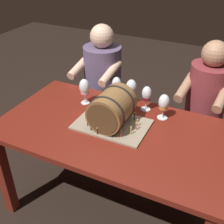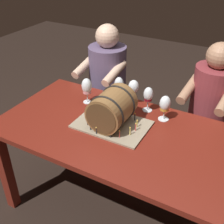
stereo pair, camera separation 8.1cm
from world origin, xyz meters
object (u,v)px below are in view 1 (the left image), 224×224
barrel_cake (112,110)px  person_seated_left (103,93)px  dining_table (114,142)px  wine_glass_white (117,85)px  wine_glass_empty (131,87)px  wine_glass_red (147,95)px  person_seated_right (202,118)px  wine_glass_amber (164,103)px  wine_glass_rose (84,88)px

barrel_cake → person_seated_left: size_ratio=0.40×
dining_table → person_seated_left: bearing=122.2°
dining_table → wine_glass_white: (-0.14, 0.34, 0.23)m
wine_glass_empty → wine_glass_red: 0.14m
barrel_cake → dining_table: bearing=-45.6°
wine_glass_red → dining_table: bearing=-108.7°
dining_table → person_seated_left: 0.85m
barrel_cake → wine_glass_red: bearing=65.1°
wine_glass_empty → person_seated_left: (-0.42, 0.37, -0.33)m
wine_glass_empty → person_seated_right: bearing=37.6°
barrel_cake → wine_glass_amber: bearing=40.0°
wine_glass_empty → wine_glass_amber: 0.29m
person_seated_left → person_seated_right: person_seated_left is taller
wine_glass_white → wine_glass_red: 0.24m
wine_glass_white → person_seated_right: (0.59, 0.38, -0.34)m
wine_glass_empty → wine_glass_red: bearing=-18.5°
wine_glass_white → person_seated_left: 0.59m
wine_glass_white → dining_table: bearing=-67.6°
person_seated_left → person_seated_right: size_ratio=1.01×
wine_glass_rose → wine_glass_white: bearing=37.2°
person_seated_left → person_seated_right: (0.90, -0.00, -0.02)m
wine_glass_amber → wine_glass_rose: 0.57m
person_seated_left → wine_glass_empty: bearing=-41.1°
wine_glass_amber → person_seated_left: (-0.69, 0.47, -0.32)m
wine_glass_amber → barrel_cake: bearing=-140.0°
wine_glass_amber → person_seated_left: 0.89m
wine_glass_rose → wine_glass_empty: bearing=26.8°
wine_glass_empty → person_seated_left: size_ratio=0.16×
wine_glass_empty → wine_glass_white: 0.11m
dining_table → barrel_cake: barrel_cake is taller
wine_glass_white → barrel_cake: bearing=-70.0°
dining_table → wine_glass_empty: wine_glass_empty is taller
barrel_cake → wine_glass_white: barrel_cake is taller
wine_glass_white → person_seated_left: size_ratio=0.16×
wine_glass_white → wine_glass_empty: bearing=4.8°
barrel_cake → wine_glass_amber: size_ratio=2.63×
barrel_cake → person_seated_right: 0.90m
dining_table → wine_glass_white: size_ratio=8.15×
barrel_cake → person_seated_left: (-0.43, 0.69, -0.32)m
dining_table → wine_glass_white: 0.43m
dining_table → barrel_cake: size_ratio=3.23×
wine_glass_white → wine_glass_amber: bearing=-12.9°
wine_glass_red → person_seated_right: (0.35, 0.41, -0.34)m
wine_glass_amber → person_seated_right: (0.21, 0.47, -0.34)m
person_seated_left → wine_glass_red: bearing=-36.7°
wine_glass_empty → wine_glass_red: wine_glass_empty is taller
wine_glass_empty → wine_glass_red: (0.13, -0.04, -0.01)m
wine_glass_rose → wine_glass_red: 0.44m
wine_glass_white → person_seated_right: size_ratio=0.16×
wine_glass_white → person_seated_left: person_seated_left is taller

